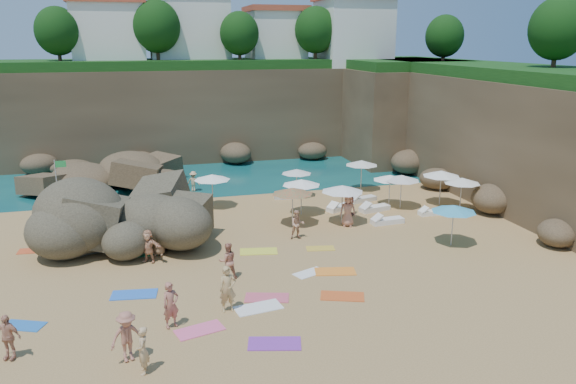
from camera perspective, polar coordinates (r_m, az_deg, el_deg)
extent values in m
plane|color=tan|center=(29.86, -2.21, -5.44)|extent=(120.00, 120.00, 0.00)
plane|color=#0C4751|center=(58.53, -8.86, 4.71)|extent=(120.00, 120.00, 0.00)
cube|color=brown|center=(53.28, -6.25, 8.12)|extent=(44.00, 8.00, 8.00)
cube|color=brown|center=(43.81, 20.27, 5.73)|extent=(8.00, 30.00, 8.00)
cube|color=brown|center=(53.03, 11.02, 7.90)|extent=(10.00, 12.00, 8.00)
cube|color=white|center=(53.27, -17.70, 14.80)|extent=(6.00, 5.00, 5.50)
cube|color=#B2472D|center=(53.37, -17.97, 18.01)|extent=(6.48, 5.40, 0.50)
cube|color=white|center=(54.49, -10.07, 15.78)|extent=(7.00, 6.00, 6.50)
cube|color=white|center=(54.85, -1.28, 15.22)|extent=(5.00, 5.00, 5.00)
cube|color=#B2472D|center=(54.91, -1.30, 18.09)|extent=(5.40, 5.40, 0.50)
cube|color=white|center=(55.07, 6.60, 15.64)|extent=(6.00, 6.00, 6.00)
sphere|color=#11380F|center=(51.57, -22.41, 14.89)|extent=(3.60, 3.60, 3.60)
sphere|color=#11380F|center=(51.30, -13.22, 16.06)|extent=(4.05, 4.05, 4.05)
sphere|color=#11380F|center=(51.08, -4.97, 15.77)|extent=(3.42, 3.42, 3.42)
sphere|color=#11380F|center=(52.79, 2.82, 16.13)|extent=(3.78, 3.78, 3.78)
sphere|color=#11380F|center=(50.04, 15.62, 15.02)|extent=(3.15, 3.15, 3.15)
sphere|color=#11380F|center=(40.77, 25.73, 14.73)|extent=(3.60, 3.60, 3.60)
cylinder|color=white|center=(58.93, -26.74, 6.29)|extent=(0.10, 0.10, 6.00)
cylinder|color=white|center=(58.65, -25.30, 6.42)|extent=(0.10, 0.10, 6.00)
cylinder|color=white|center=(58.41, -23.85, 6.55)|extent=(0.10, 0.10, 6.00)
cylinder|color=silver|center=(37.27, -22.39, 0.42)|extent=(0.07, 0.07, 3.48)
cube|color=green|center=(36.91, -22.09, 2.65)|extent=(0.61, 0.05, 0.39)
cylinder|color=silver|center=(36.41, -7.68, -0.01)|extent=(0.06, 0.06, 2.09)
cone|color=white|center=(36.17, -7.73, 1.51)|extent=(2.34, 2.34, 0.36)
cylinder|color=silver|center=(40.64, 7.44, 1.60)|extent=(0.06, 0.06, 2.08)
cone|color=silver|center=(40.42, 7.49, 2.97)|extent=(2.33, 2.33, 0.36)
cylinder|color=silver|center=(38.62, 0.87, 0.84)|extent=(0.05, 0.05, 1.85)
cone|color=silver|center=(38.41, 0.88, 2.11)|extent=(2.08, 2.08, 0.32)
cylinder|color=silver|center=(38.07, 15.22, 0.32)|extent=(0.06, 0.06, 2.17)
cone|color=white|center=(37.83, 15.33, 1.83)|extent=(2.43, 2.43, 0.37)
cylinder|color=silver|center=(36.75, 11.39, -0.05)|extent=(0.06, 0.06, 2.06)
cone|color=silver|center=(36.51, 11.47, 1.43)|extent=(2.32, 2.32, 0.35)
cylinder|color=silver|center=(33.03, 5.50, -1.42)|extent=(0.07, 0.07, 2.22)
cone|color=white|center=(32.74, 5.55, 0.36)|extent=(2.49, 2.49, 0.38)
cylinder|color=silver|center=(32.63, 0.46, -1.61)|extent=(0.06, 0.06, 2.15)
cone|color=#EB3C29|center=(32.35, 0.46, 0.12)|extent=(2.42, 2.42, 0.37)
cylinder|color=silver|center=(37.10, 17.15, -0.32)|extent=(0.06, 0.06, 2.03)
cone|color=white|center=(36.87, 17.26, 1.12)|extent=(2.28, 2.28, 0.35)
cylinder|color=silver|center=(37.02, 10.26, 0.05)|extent=(0.06, 0.06, 1.98)
cone|color=white|center=(36.79, 10.33, 1.46)|extent=(2.22, 2.22, 0.34)
cylinder|color=silver|center=(34.70, 1.35, -0.61)|extent=(0.06, 0.06, 2.12)
cone|color=white|center=(34.44, 1.37, 1.00)|extent=(2.38, 2.38, 0.36)
cylinder|color=silver|center=(30.79, 16.36, -3.37)|extent=(0.06, 0.06, 2.08)
cone|color=#399FC5|center=(30.50, 16.50, -1.60)|extent=(2.34, 2.34, 0.36)
cube|color=white|center=(36.04, 5.32, -1.57)|extent=(2.01, 1.45, 0.30)
cube|color=silver|center=(38.39, -0.16, -0.48)|extent=(1.72, 0.75, 0.26)
cube|color=silver|center=(38.04, 7.60, -0.74)|extent=(2.03, 1.13, 0.30)
cube|color=white|center=(36.08, 8.80, -1.67)|extent=(2.11, 1.10, 0.31)
cube|color=white|center=(33.76, 10.06, -2.92)|extent=(2.01, 0.79, 0.31)
cube|color=white|center=(36.02, 14.43, -2.04)|extent=(1.73, 0.60, 0.27)
cube|color=blue|center=(24.17, -25.28, -12.17)|extent=(1.75, 1.34, 0.03)
cube|color=#F35E91|center=(21.92, -8.97, -13.68)|extent=(1.96, 1.32, 0.03)
cube|color=#D55521|center=(24.32, 5.54, -10.49)|extent=(2.04, 1.51, 0.03)
cube|color=green|center=(29.59, -14.60, -6.12)|extent=(1.57, 0.83, 0.03)
cube|color=yellow|center=(29.02, -3.00, -6.04)|extent=(2.06, 1.29, 0.03)
cube|color=white|center=(23.29, -3.03, -11.66)|extent=(2.02, 1.22, 0.03)
cube|color=purple|center=(20.83, -1.38, -15.14)|extent=(2.08, 1.39, 0.03)
cube|color=#DB5026|center=(31.91, -24.35, -5.44)|extent=(1.66, 0.92, 0.03)
cube|color=blue|center=(25.23, -15.36, -10.00)|extent=(2.03, 1.22, 0.03)
cube|color=#D35269|center=(24.10, -2.16, -10.68)|extent=(2.03, 1.41, 0.03)
cube|color=orange|center=(26.69, 4.81, -8.04)|extent=(2.06, 1.34, 0.03)
cube|color=#35B95F|center=(31.77, -13.53, -4.55)|extent=(1.92, 1.11, 0.03)
cube|color=gold|center=(29.44, 3.31, -5.74)|extent=(1.57, 0.99, 0.03)
cube|color=white|center=(26.47, 2.19, -8.21)|extent=(1.69, 1.28, 0.03)
imported|color=tan|center=(22.77, -6.14, -9.76)|extent=(0.73, 0.52, 1.91)
imported|color=#BA775D|center=(25.72, -6.14, -6.97)|extent=(0.86, 0.69, 1.72)
imported|color=tan|center=(40.69, -9.58, 1.08)|extent=(1.00, 0.84, 1.45)
imported|color=#925649|center=(34.81, 6.38, -0.92)|extent=(1.01, 1.10, 1.81)
imported|color=tan|center=(32.77, 6.09, -1.88)|extent=(1.03, 0.78, 1.87)
imported|color=#AD7C56|center=(40.36, -13.50, 1.00)|extent=(1.70, 0.64, 1.80)
imported|color=tan|center=(19.45, -14.54, -15.32)|extent=(0.43, 0.62, 1.64)
imported|color=#AD6A56|center=(20.49, -15.88, -15.61)|extent=(1.69, 2.07, 0.48)
imported|color=tan|center=(22.04, -26.43, -14.51)|extent=(1.48, 1.86, 0.40)
imported|color=#A77A53|center=(29.19, -12.99, -5.86)|extent=(1.19, 1.87, 0.46)
imported|color=tan|center=(28.42, -13.94, -6.54)|extent=(2.12, 2.16, 0.43)
imported|color=#A46352|center=(22.22, -11.72, -12.82)|extent=(1.33, 1.91, 0.43)
imported|color=tan|center=(30.71, 0.95, -4.24)|extent=(0.85, 1.62, 0.60)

